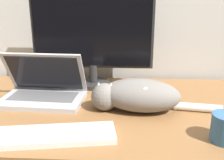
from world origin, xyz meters
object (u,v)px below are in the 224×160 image
(laptop, at_px, (43,91))
(external_keyboard, at_px, (55,135))
(cat, at_px, (137,95))
(monitor, at_px, (92,37))

(laptop, distance_m, external_keyboard, 0.34)
(laptop, height_order, cat, laptop)
(cat, bearing_deg, monitor, 133.36)
(external_keyboard, relative_size, cat, 0.78)
(laptop, xyz_separation_m, cat, (0.40, -0.08, 0.02))
(laptop, xyz_separation_m, external_keyboard, (0.13, -0.31, -0.03))
(laptop, bearing_deg, external_keyboard, -64.00)
(laptop, relative_size, cat, 0.70)
(external_keyboard, bearing_deg, cat, 31.92)
(monitor, xyz_separation_m, external_keyboard, (-0.06, -0.52, -0.24))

